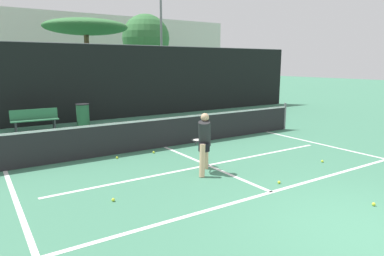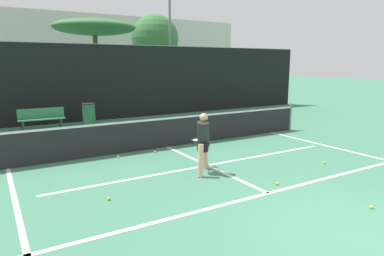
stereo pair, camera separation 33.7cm
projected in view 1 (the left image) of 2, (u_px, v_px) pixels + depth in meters
ground_plane at (368, 233)px, 5.39m from camera, size 100.00×100.00×0.00m
court_baseline_near at (272, 192)px, 7.10m from camera, size 11.00×0.10×0.01m
court_service_line at (208, 165)px, 8.97m from camera, size 8.25×0.10×0.01m
court_center_mark at (207, 165)px, 9.00m from camera, size 0.10×4.63×0.01m
court_sideline_left at (16, 202)px, 6.58m from camera, size 0.10×5.63×0.01m
court_sideline_right at (317, 143)px, 11.42m from camera, size 0.10×5.63×0.01m
net at (165, 131)px, 10.81m from camera, size 11.09×0.09×1.07m
fence_back at (98, 83)px, 15.80m from camera, size 24.00×0.06×3.50m
player_practicing at (204, 141)px, 8.28m from camera, size 0.76×1.12×1.46m
tennis_ball_scattered_0 at (117, 158)px, 9.57m from camera, size 0.07×0.07×0.07m
tennis_ball_scattered_1 at (113, 200)px, 6.62m from camera, size 0.07×0.07×0.07m
tennis_ball_scattered_2 at (322, 161)px, 9.22m from camera, size 0.07×0.07×0.07m
tennis_ball_scattered_3 at (279, 182)px, 7.59m from camera, size 0.07×0.07×0.07m
tennis_ball_scattered_4 at (154, 152)px, 10.15m from camera, size 0.07×0.07×0.07m
tennis_ball_scattered_5 at (374, 204)px, 6.41m from camera, size 0.07×0.07×0.07m
courtside_bench at (35, 119)px, 13.42m from camera, size 1.75×0.46×0.86m
trash_bin at (83, 115)px, 14.36m from camera, size 0.55×0.55×0.96m
parked_car at (10, 105)px, 17.27m from camera, size 1.62×4.48×1.31m
floodlight_mast at (161, 16)px, 23.59m from camera, size 1.10×0.24×9.35m
tree_west at (86, 28)px, 19.70m from camera, size 4.77×4.77×5.14m
tree_mid at (146, 39)px, 25.74m from camera, size 3.55×3.55×6.25m
building_far at (38, 54)px, 28.14m from camera, size 36.00×2.40×6.77m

